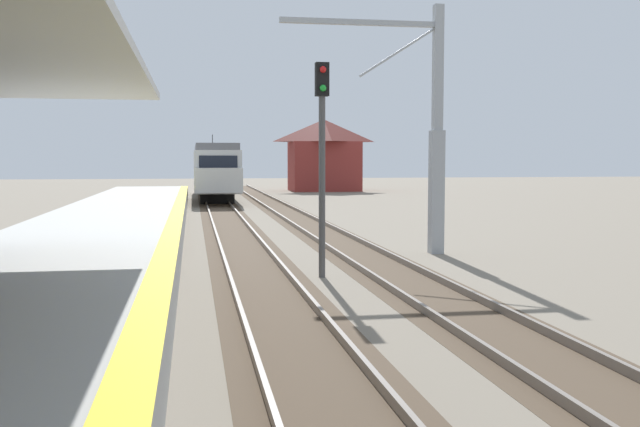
% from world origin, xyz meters
% --- Properties ---
extents(station_platform, '(5.00, 80.00, 0.91)m').
position_xyz_m(station_platform, '(-2.50, 16.00, 0.45)').
color(station_platform, '#A8A8A3').
rests_on(station_platform, ground).
extents(track_pair_nearest_platform, '(2.34, 120.00, 0.16)m').
position_xyz_m(track_pair_nearest_platform, '(1.90, 20.00, 0.05)').
color(track_pair_nearest_platform, '#4C3D2D').
rests_on(track_pair_nearest_platform, ground).
extents(track_pair_middle, '(2.34, 120.00, 0.16)m').
position_xyz_m(track_pair_middle, '(5.30, 20.00, 0.05)').
color(track_pair_middle, '#4C3D2D').
rests_on(track_pair_middle, ground).
extents(approaching_train, '(2.93, 19.60, 4.76)m').
position_xyz_m(approaching_train, '(1.90, 55.63, 2.18)').
color(approaching_train, silver).
rests_on(approaching_train, ground).
extents(rail_signal_post, '(0.32, 0.34, 5.20)m').
position_xyz_m(rail_signal_post, '(3.43, 19.34, 3.19)').
color(rail_signal_post, '#4C4C4C').
rests_on(rail_signal_post, ground).
extents(catenary_pylon_far_side, '(5.00, 0.40, 7.50)m').
position_xyz_m(catenary_pylon_far_side, '(7.36, 23.22, 3.60)').
color(catenary_pylon_far_side, '#9EA3A8').
rests_on(catenary_pylon_far_side, ground).
extents(distant_trackside_house, '(6.60, 5.28, 6.40)m').
position_xyz_m(distant_trackside_house, '(12.03, 66.96, 3.34)').
color(distant_trackside_house, maroon).
rests_on(distant_trackside_house, ground).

